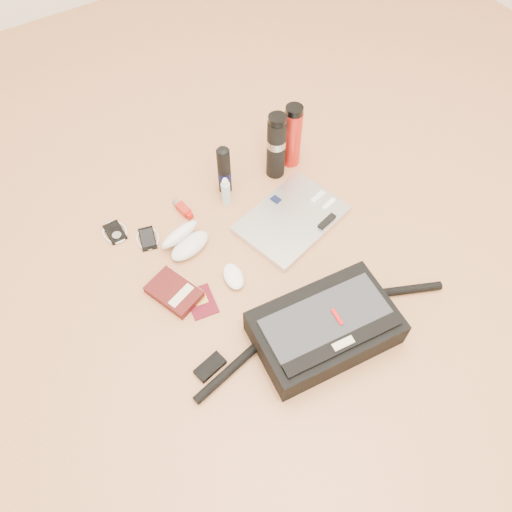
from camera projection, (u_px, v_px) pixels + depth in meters
name	position (u px, v px, depth m)	size (l,w,h in m)	color
ground	(276.00, 283.00, 1.69)	(4.00, 4.00, 0.00)	tan
messenger_bag	(324.00, 328.00, 1.54)	(0.89, 0.32, 0.12)	black
laptop	(292.00, 219.00, 1.83)	(0.43, 0.35, 0.04)	silver
book	(174.00, 292.00, 1.65)	(0.16, 0.20, 0.03)	#450F0F
passport	(201.00, 302.00, 1.65)	(0.10, 0.13, 0.01)	#540A15
mouse	(233.00, 277.00, 1.69)	(0.08, 0.12, 0.04)	white
sunglasses_case	(185.00, 240.00, 1.75)	(0.19, 0.17, 0.09)	silver
ipod	(115.00, 232.00, 1.81)	(0.09, 0.10, 0.01)	black
phone	(148.00, 238.00, 1.79)	(0.10, 0.11, 0.01)	black
inhaler	(183.00, 209.00, 1.86)	(0.04, 0.11, 0.03)	#A81F14
spray_bottle	(226.00, 192.00, 1.85)	(0.04, 0.04, 0.13)	#B0D8EA
aerosol_can	(224.00, 170.00, 1.84)	(0.07, 0.07, 0.21)	black
thermos_black	(276.00, 146.00, 1.86)	(0.07, 0.07, 0.28)	black
thermos_red	(292.00, 136.00, 1.90)	(0.08, 0.08, 0.27)	red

